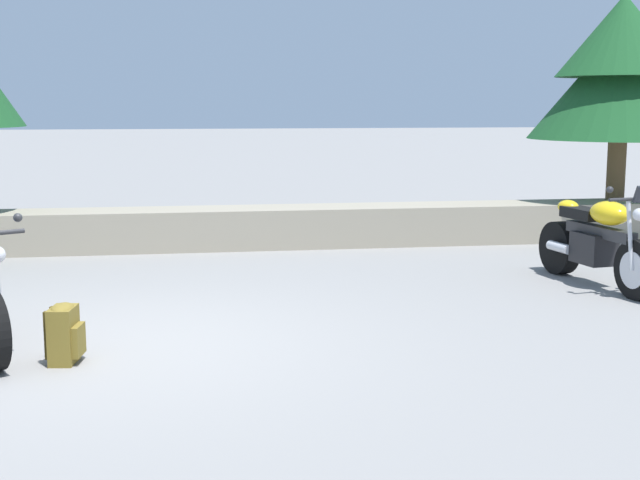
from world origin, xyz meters
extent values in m
plane|color=gray|center=(0.00, 0.00, 0.00)|extent=(120.00, 120.00, 0.00)
cube|color=gray|center=(0.00, 4.80, 0.28)|extent=(36.00, 0.80, 0.55)
sphere|color=#2D2D30|center=(-0.73, -0.35, 1.13)|extent=(0.07, 0.07, 0.07)
cylinder|color=black|center=(5.11, 0.90, 0.31)|extent=(0.23, 0.63, 0.62)
cylinder|color=black|center=(4.89, 2.32, 0.31)|extent=(0.27, 0.64, 0.62)
cylinder|color=silver|center=(5.11, 0.90, 0.31)|extent=(0.22, 0.40, 0.38)
cube|color=black|center=(4.99, 1.66, 0.41)|extent=(0.39, 0.52, 0.34)
cube|color=#2D2D30|center=(5.01, 1.56, 0.61)|extent=(0.30, 1.11, 0.12)
ellipsoid|color=yellow|center=(5.03, 1.41, 0.83)|extent=(0.41, 0.56, 0.26)
cube|color=black|center=(4.96, 1.89, 0.77)|extent=(0.34, 0.59, 0.12)
ellipsoid|color=yellow|center=(4.91, 2.18, 0.81)|extent=(0.26, 0.31, 0.16)
cylinder|color=#2D2D30|center=(5.09, 0.98, 1.03)|extent=(0.66, 0.13, 0.04)
sphere|color=silver|center=(5.04, 0.83, 0.89)|extent=(0.13, 0.13, 0.13)
cylinder|color=silver|center=(4.77, 2.06, 0.36)|extent=(0.17, 0.39, 0.11)
cylinder|color=silver|center=(5.01, 0.92, 0.67)|extent=(0.07, 0.17, 0.73)
sphere|color=#2D2D30|center=(4.79, 0.97, 1.13)|extent=(0.07, 0.07, 0.07)
cube|color=brown|center=(-0.41, -0.47, 0.22)|extent=(0.22, 0.32, 0.44)
cube|color=brown|center=(-0.30, -0.49, 0.18)|extent=(0.09, 0.24, 0.24)
ellipsoid|color=brown|center=(-0.41, -0.47, 0.43)|extent=(0.21, 0.31, 0.08)
cube|color=#403513|center=(-0.51, -0.38, 0.24)|extent=(0.04, 0.05, 0.37)
cube|color=#403513|center=(-0.53, -0.54, 0.24)|extent=(0.04, 0.05, 0.37)
cylinder|color=brown|center=(6.96, 5.03, 1.16)|extent=(0.28, 0.28, 1.22)
cone|color=#194C23|center=(6.96, 5.03, 2.29)|extent=(2.68, 2.68, 1.66)
cone|color=#194C23|center=(6.96, 5.03, 2.97)|extent=(1.93, 1.93, 1.20)
camera|label=1|loc=(0.55, -7.26, 2.01)|focal=48.97mm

